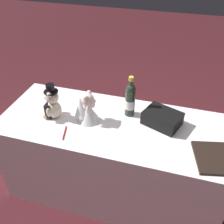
{
  "coord_description": "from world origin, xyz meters",
  "views": [
    {
      "loc": [
        -0.4,
        1.38,
        1.98
      ],
      "look_at": [
        0.0,
        0.0,
        0.89
      ],
      "focal_mm": 39.94,
      "sensor_mm": 36.0,
      "label": 1
    }
  ],
  "objects": [
    {
      "name": "champagne_bottle",
      "position": [
        -0.1,
        -0.14,
        0.92
      ],
      "size": [
        0.08,
        0.08,
        0.33
      ],
      "color": "#253324",
      "rests_on": "reception_table"
    },
    {
      "name": "signing_pen",
      "position": [
        0.29,
        0.21,
        0.79
      ],
      "size": [
        0.05,
        0.14,
        0.01
      ],
      "color": "maroon",
      "rests_on": "reception_table"
    },
    {
      "name": "guestbook",
      "position": [
        -0.72,
        0.16,
        0.79
      ],
      "size": [
        0.28,
        0.32,
        0.02
      ],
      "primitive_type": "cube",
      "rotation": [
        0.0,
        0.0,
        0.22
      ],
      "color": "black",
      "rests_on": "reception_table"
    },
    {
      "name": "teddy_bear_bride",
      "position": [
        0.19,
        0.02,
        0.89
      ],
      "size": [
        0.21,
        0.17,
        0.24
      ],
      "color": "white",
      "rests_on": "reception_table"
    },
    {
      "name": "ground_plane",
      "position": [
        0.0,
        0.0,
        0.0
      ],
      "size": [
        12.0,
        12.0,
        0.0
      ],
      "primitive_type": "plane",
      "color": "#47191E"
    },
    {
      "name": "reception_table",
      "position": [
        0.0,
        0.0,
        0.39
      ],
      "size": [
        1.71,
        0.7,
        0.79
      ],
      "primitive_type": "cube",
      "color": "white",
      "rests_on": "ground_plane"
    },
    {
      "name": "teddy_bear_groom",
      "position": [
        0.45,
        0.05,
        0.9
      ],
      "size": [
        0.14,
        0.16,
        0.29
      ],
      "color": "beige",
      "rests_on": "reception_table"
    },
    {
      "name": "gift_case_black",
      "position": [
        -0.36,
        -0.09,
        0.84
      ],
      "size": [
        0.31,
        0.27,
        0.1
      ],
      "color": "black",
      "rests_on": "reception_table"
    }
  ]
}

